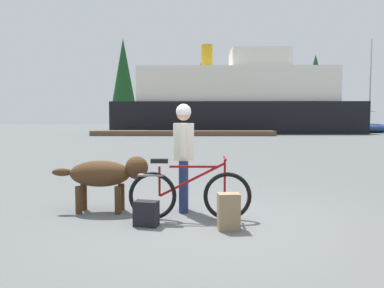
# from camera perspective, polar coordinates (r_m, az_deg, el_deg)

# --- Properties ---
(ground_plane) EXTENTS (160.00, 160.00, 0.00)m
(ground_plane) POSITION_cam_1_polar(r_m,az_deg,el_deg) (5.49, 3.37, -11.47)
(ground_plane) COLOR #595B5B
(bicycle) EXTENTS (1.75, 0.44, 0.90)m
(bicycle) POSITION_cam_1_polar(r_m,az_deg,el_deg) (5.56, -0.47, -7.31)
(bicycle) COLOR black
(bicycle) RESTS_ON ground_plane
(person_cyclist) EXTENTS (0.32, 0.53, 1.66)m
(person_cyclist) POSITION_cam_1_polar(r_m,az_deg,el_deg) (5.99, -1.24, -0.51)
(person_cyclist) COLOR navy
(person_cyclist) RESTS_ON ground_plane
(dog) EXTENTS (1.49, 0.47, 0.87)m
(dog) POSITION_cam_1_polar(r_m,az_deg,el_deg) (6.13, -12.48, -4.35)
(dog) COLOR #472D19
(dog) RESTS_ON ground_plane
(backpack) EXTENTS (0.30, 0.23, 0.48)m
(backpack) POSITION_cam_1_polar(r_m,az_deg,el_deg) (5.14, 5.39, -9.82)
(backpack) COLOR #8C7251
(backpack) RESTS_ON ground_plane
(handbag_pannier) EXTENTS (0.35, 0.25, 0.34)m
(handbag_pannier) POSITION_cam_1_polar(r_m,az_deg,el_deg) (5.33, -6.73, -10.09)
(handbag_pannier) COLOR black
(handbag_pannier) RESTS_ON ground_plane
(dock_pier) EXTENTS (14.84, 2.29, 0.40)m
(dock_pier) POSITION_cam_1_polar(r_m,az_deg,el_deg) (31.91, -1.31, 1.61)
(dock_pier) COLOR brown
(dock_pier) RESTS_ON ground_plane
(ferry_boat) EXTENTS (22.88, 7.90, 8.51)m
(ferry_boat) POSITION_cam_1_polar(r_m,az_deg,el_deg) (38.38, 6.46, 6.11)
(ferry_boat) COLOR black
(ferry_boat) RESTS_ON ground_plane
(sailboat_moored) EXTENTS (6.85, 1.92, 8.92)m
(sailboat_moored) POSITION_cam_1_polar(r_m,az_deg,el_deg) (41.36, 24.51, 2.21)
(sailboat_moored) COLOR navy
(sailboat_moored) RESTS_ON ground_plane
(pine_tree_far_left) EXTENTS (3.31, 3.31, 12.06)m
(pine_tree_far_left) POSITION_cam_1_polar(r_m,az_deg,el_deg) (53.78, -10.03, 10.16)
(pine_tree_far_left) COLOR #4C331E
(pine_tree_far_left) RESTS_ON ground_plane
(pine_tree_center) EXTENTS (3.58, 3.58, 9.75)m
(pine_tree_center) POSITION_cam_1_polar(r_m,az_deg,el_deg) (54.92, 1.48, 8.92)
(pine_tree_center) COLOR #4C331E
(pine_tree_center) RESTS_ON ground_plane
(pine_tree_far_right) EXTENTS (4.32, 4.32, 10.23)m
(pine_tree_far_right) POSITION_cam_1_polar(r_m,az_deg,el_deg) (57.39, 17.60, 8.45)
(pine_tree_far_right) COLOR #4C331E
(pine_tree_far_right) RESTS_ON ground_plane
(pine_tree_mid_back) EXTENTS (4.08, 4.08, 10.90)m
(pine_tree_mid_back) POSITION_cam_1_polar(r_m,az_deg,el_deg) (59.62, 9.73, 8.89)
(pine_tree_mid_back) COLOR #4C331E
(pine_tree_mid_back) RESTS_ON ground_plane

